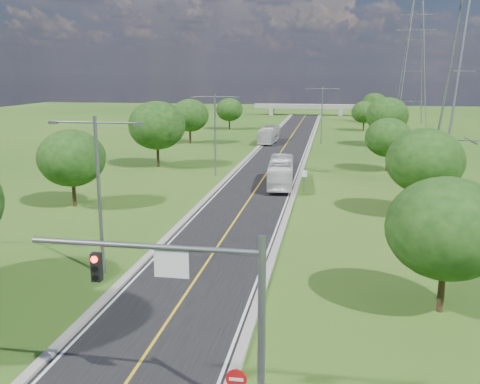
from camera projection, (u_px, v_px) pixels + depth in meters
The scene contains 24 objects.
ground at pixel (277, 158), 79.04m from camera, with size 260.00×260.00×0.00m, color #234F16.
road at pixel (281, 152), 84.80m from camera, with size 8.00×150.00×0.06m, color black.
curb_left at pixel (254, 151), 85.49m from camera, with size 0.50×150.00×0.22m, color gray.
curb_right at pixel (308, 152), 84.07m from camera, with size 0.50×150.00×0.22m, color gray.
signal_mast at pixel (202, 295), 18.72m from camera, with size 8.54×0.33×7.20m.
speed_limit_sign at pixel (304, 177), 56.66m from camera, with size 0.55×0.09×2.40m.
overpass at pixel (306, 107), 155.38m from camera, with size 30.00×3.00×3.20m.
streetlight_near_left at pixel (98, 182), 32.60m from camera, with size 5.90×0.25×10.00m.
streetlight_mid_left at pixel (215, 128), 64.31m from camera, with size 5.90×0.25×10.00m.
streetlight_far_right at pixel (322, 110), 94.02m from camera, with size 5.90×0.25×10.00m.
power_tower_near at pixel (479, 56), 53.05m from camera, with size 9.00×6.40×28.00m.
power_tower_far at pixel (414, 65), 124.45m from camera, with size 9.00×6.40×28.00m.
tree_lb at pixel (72, 158), 49.93m from camera, with size 6.30×6.30×7.33m.
tree_lc at pixel (157, 125), 70.70m from camera, with size 7.56×7.56×8.79m.
tree_ld at pixel (190, 115), 94.23m from camera, with size 6.72×6.72×7.82m.
tree_le at pixel (229, 110), 117.01m from camera, with size 5.88×5.88×6.84m.
tree_ra at pixel (447, 228), 27.63m from camera, with size 6.30×6.30×7.33m.
tree_rb at pixel (425, 161), 46.45m from camera, with size 6.72×6.72×7.82m.
tree_rc at pixel (388, 138), 67.89m from camera, with size 5.88×5.88×6.84m.
tree_rd at pixel (387, 115), 90.41m from camera, with size 7.14×7.14×8.30m.
tree_re at pixel (364, 112), 114.16m from camera, with size 5.46×5.46×6.35m.
tree_rf at pixel (375, 104), 132.66m from camera, with size 6.30×6.30×7.33m.
bus_outbound at pixel (281, 172), 59.54m from camera, with size 2.57×10.99×3.06m, color white.
bus_inbound at pixel (269, 135), 95.42m from camera, with size 2.41×10.32×2.87m, color silver.
Camera 1 is at (7.98, -17.97, 12.58)m, focal length 40.00 mm.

